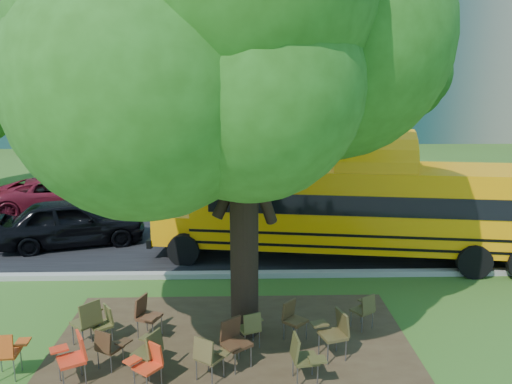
{
  "coord_description": "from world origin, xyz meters",
  "views": [
    {
      "loc": [
        1.22,
        -9.38,
        5.14
      ],
      "look_at": [
        1.58,
        3.97,
        2.09
      ],
      "focal_mm": 35.0,
      "sensor_mm": 36.0,
      "label": 1
    }
  ],
  "objects_px": {
    "chair_2": "(150,348)",
    "chair_9": "(103,321)",
    "black_car": "(72,222)",
    "main_tree": "(243,56)",
    "chair_1": "(109,345)",
    "chair_11": "(251,326)",
    "school_bus": "(366,206)",
    "bg_car_red": "(57,194)",
    "chair_8": "(88,318)",
    "chair_0": "(6,350)",
    "chair_13": "(365,308)",
    "chair_14": "(74,354)",
    "chair_3": "(148,361)",
    "chair_4": "(209,354)",
    "chair_7": "(303,355)",
    "chair_10": "(146,313)",
    "chair_6": "(335,329)",
    "chair_5": "(234,339)"
  },
  "relations": [
    {
      "from": "chair_2",
      "to": "chair_9",
      "type": "relative_size",
      "value": 1.12
    },
    {
      "from": "black_car",
      "to": "chair_9",
      "type": "bearing_deg",
      "value": -173.4
    },
    {
      "from": "main_tree",
      "to": "chair_9",
      "type": "distance_m",
      "value": 5.78
    },
    {
      "from": "chair_1",
      "to": "black_car",
      "type": "distance_m",
      "value": 7.6
    },
    {
      "from": "chair_9",
      "to": "chair_11",
      "type": "xyz_separation_m",
      "value": [
        2.92,
        -0.27,
        -0.01
      ]
    },
    {
      "from": "school_bus",
      "to": "bg_car_red",
      "type": "bearing_deg",
      "value": 160.39
    },
    {
      "from": "chair_8",
      "to": "black_car",
      "type": "relative_size",
      "value": 0.22
    },
    {
      "from": "chair_0",
      "to": "chair_13",
      "type": "height_order",
      "value": "chair_0"
    },
    {
      "from": "main_tree",
      "to": "chair_14",
      "type": "distance_m",
      "value": 6.0
    },
    {
      "from": "chair_3",
      "to": "chair_4",
      "type": "distance_m",
      "value": 1.02
    },
    {
      "from": "school_bus",
      "to": "chair_7",
      "type": "height_order",
      "value": "school_bus"
    },
    {
      "from": "chair_13",
      "to": "chair_3",
      "type": "bearing_deg",
      "value": 171.05
    },
    {
      "from": "chair_9",
      "to": "chair_10",
      "type": "height_order",
      "value": "chair_10"
    },
    {
      "from": "main_tree",
      "to": "chair_0",
      "type": "distance_m",
      "value": 6.65
    },
    {
      "from": "main_tree",
      "to": "chair_13",
      "type": "height_order",
      "value": "main_tree"
    },
    {
      "from": "chair_11",
      "to": "chair_2",
      "type": "bearing_deg",
      "value": -176.17
    },
    {
      "from": "chair_0",
      "to": "chair_6",
      "type": "xyz_separation_m",
      "value": [
        5.82,
        0.51,
        0.04
      ]
    },
    {
      "from": "chair_11",
      "to": "bg_car_red",
      "type": "distance_m",
      "value": 12.96
    },
    {
      "from": "chair_6",
      "to": "bg_car_red",
      "type": "height_order",
      "value": "bg_car_red"
    },
    {
      "from": "chair_5",
      "to": "bg_car_red",
      "type": "bearing_deg",
      "value": -95.59
    },
    {
      "from": "chair_2",
      "to": "school_bus",
      "type": "bearing_deg",
      "value": -14.24
    },
    {
      "from": "school_bus",
      "to": "chair_3",
      "type": "xyz_separation_m",
      "value": [
        -5.11,
        -6.09,
        -1.08
      ]
    },
    {
      "from": "chair_4",
      "to": "chair_7",
      "type": "distance_m",
      "value": 1.6
    },
    {
      "from": "chair_4",
      "to": "chair_13",
      "type": "distance_m",
      "value": 3.58
    },
    {
      "from": "main_tree",
      "to": "chair_3",
      "type": "relative_size",
      "value": 11.38
    },
    {
      "from": "chair_8",
      "to": "chair_13",
      "type": "bearing_deg",
      "value": -42.06
    },
    {
      "from": "chair_14",
      "to": "chair_0",
      "type": "bearing_deg",
      "value": 52.92
    },
    {
      "from": "chair_5",
      "to": "chair_14",
      "type": "xyz_separation_m",
      "value": [
        -2.72,
        -0.41,
        -0.0
      ]
    },
    {
      "from": "chair_14",
      "to": "bg_car_red",
      "type": "xyz_separation_m",
      "value": [
        -4.44,
        11.65,
        0.11
      ]
    },
    {
      "from": "chair_7",
      "to": "chair_10",
      "type": "xyz_separation_m",
      "value": [
        -2.96,
        1.65,
        -0.01
      ]
    },
    {
      "from": "chair_13",
      "to": "bg_car_red",
      "type": "xyz_separation_m",
      "value": [
        -9.85,
        9.9,
        0.18
      ]
    },
    {
      "from": "school_bus",
      "to": "chair_14",
      "type": "bearing_deg",
      "value": -128.98
    },
    {
      "from": "chair_5",
      "to": "bg_car_red",
      "type": "height_order",
      "value": "bg_car_red"
    },
    {
      "from": "school_bus",
      "to": "chair_13",
      "type": "xyz_separation_m",
      "value": [
        -0.99,
        -4.19,
        -1.08
      ]
    },
    {
      "from": "chair_0",
      "to": "black_car",
      "type": "height_order",
      "value": "black_car"
    },
    {
      "from": "chair_6",
      "to": "chair_3",
      "type": "bearing_deg",
      "value": 86.98
    },
    {
      "from": "chair_11",
      "to": "chair_13",
      "type": "relative_size",
      "value": 0.97
    },
    {
      "from": "main_tree",
      "to": "black_car",
      "type": "bearing_deg",
      "value": 133.02
    },
    {
      "from": "chair_11",
      "to": "chair_13",
      "type": "height_order",
      "value": "chair_13"
    },
    {
      "from": "chair_1",
      "to": "chair_11",
      "type": "distance_m",
      "value": 2.64
    },
    {
      "from": "chair_7",
      "to": "bg_car_red",
      "type": "height_order",
      "value": "bg_car_red"
    },
    {
      "from": "main_tree",
      "to": "school_bus",
      "type": "bearing_deg",
      "value": 50.95
    },
    {
      "from": "main_tree",
      "to": "chair_1",
      "type": "xyz_separation_m",
      "value": [
        -2.43,
        -1.25,
        -5.05
      ]
    },
    {
      "from": "chair_6",
      "to": "chair_14",
      "type": "bearing_deg",
      "value": 81.18
    },
    {
      "from": "chair_5",
      "to": "chair_9",
      "type": "distance_m",
      "value": 2.75
    },
    {
      "from": "chair_4",
      "to": "bg_car_red",
      "type": "distance_m",
      "value": 13.48
    },
    {
      "from": "chair_3",
      "to": "chair_14",
      "type": "bearing_deg",
      "value": 31.15
    },
    {
      "from": "chair_5",
      "to": "chair_11",
      "type": "bearing_deg",
      "value": -154.37
    },
    {
      "from": "chair_10",
      "to": "chair_7",
      "type": "bearing_deg",
      "value": 81.44
    },
    {
      "from": "chair_7",
      "to": "black_car",
      "type": "height_order",
      "value": "black_car"
    }
  ]
}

